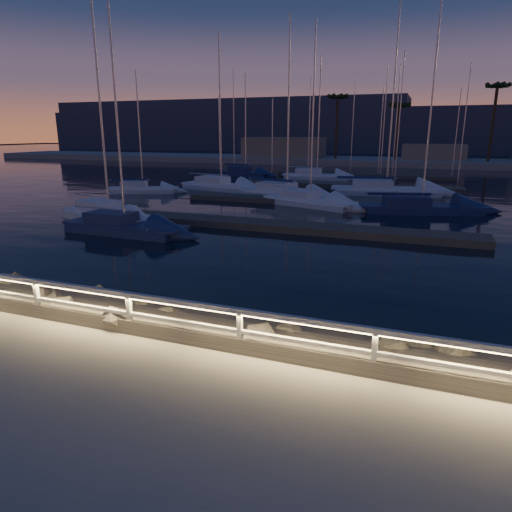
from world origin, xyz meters
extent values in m
plane|color=#A19D91|center=(0.00, 0.00, 0.00)|extent=(400.00, 400.00, 0.00)
cube|color=#A19D91|center=(0.00, -2.50, -0.10)|extent=(240.00, 5.00, 0.20)
cube|color=slate|center=(0.00, 1.50, -0.30)|extent=(240.00, 3.45, 1.29)
plane|color=black|center=(0.00, 80.00, -0.60)|extent=(320.00, 320.00, 0.00)
plane|color=black|center=(0.00, 0.00, -1.20)|extent=(400.00, 400.00, 0.00)
cube|color=white|center=(-2.00, 0.00, 0.50)|extent=(0.11, 0.11, 1.00)
cube|color=white|center=(1.00, 0.00, 0.50)|extent=(0.11, 0.11, 1.00)
cube|color=white|center=(4.00, 0.00, 0.50)|extent=(0.11, 0.11, 1.00)
cube|color=white|center=(7.00, 0.00, 0.50)|extent=(0.11, 0.11, 1.00)
cube|color=white|center=(0.00, 0.00, 1.00)|extent=(44.00, 0.12, 0.12)
cube|color=white|center=(0.00, 0.00, 0.50)|extent=(44.00, 0.09, 0.09)
cube|color=#EBC36A|center=(0.00, -0.02, 0.92)|extent=(44.00, 0.04, 0.03)
sphere|color=slate|center=(9.47, 1.61, -0.24)|extent=(0.76, 0.76, 0.76)
sphere|color=slate|center=(-3.20, 1.54, -0.22)|extent=(0.90, 0.90, 0.90)
sphere|color=slate|center=(2.05, 1.06, -0.12)|extent=(1.02, 1.02, 1.02)
sphere|color=slate|center=(1.87, 2.48, -0.43)|extent=(0.73, 0.73, 0.73)
sphere|color=slate|center=(-1.70, 0.47, 0.00)|extent=(1.04, 1.04, 1.04)
cube|color=#605950|center=(0.00, 16.00, -0.40)|extent=(22.00, 2.00, 0.40)
cube|color=#605950|center=(0.00, 26.00, -0.40)|extent=(22.00, 2.00, 0.40)
cube|color=#605950|center=(0.00, 38.00, -0.40)|extent=(22.00, 2.00, 0.40)
cube|color=#605950|center=(0.00, 50.00, -0.40)|extent=(22.00, 2.00, 0.40)
cube|color=#A19D91|center=(0.00, 74.00, -0.20)|extent=(160.00, 14.00, 1.20)
cube|color=gray|center=(-18.00, 74.00, 1.80)|extent=(14.00, 8.00, 4.00)
cube|color=gray|center=(8.00, 75.00, 1.30)|extent=(10.00, 6.00, 3.00)
cylinder|color=#463120|center=(-8.00, 72.00, 5.65)|extent=(0.44, 0.44, 10.50)
cylinder|color=#463120|center=(2.00, 73.00, 4.90)|extent=(0.44, 0.44, 9.00)
cylinder|color=#463120|center=(16.00, 72.00, 6.15)|extent=(0.44, 0.44, 11.50)
cube|color=#363D54|center=(0.00, 130.00, 4.00)|extent=(220.00, 30.00, 14.00)
cube|color=#363D54|center=(-60.00, 140.00, 6.00)|extent=(120.00, 25.00, 18.00)
cube|color=white|center=(-10.95, 14.46, -0.45)|extent=(7.44, 4.44, 0.60)
cube|color=white|center=(-10.95, 14.46, -0.07)|extent=(7.88, 4.29, 0.16)
cube|color=white|center=(-11.89, 14.77, 0.31)|extent=(3.16, 2.53, 0.71)
cylinder|color=#BBBBC0|center=(-10.95, 14.46, 6.16)|extent=(0.13, 0.13, 12.25)
cylinder|color=#BBBBC0|center=(-12.35, 14.92, 0.86)|extent=(4.21, 1.46, 0.09)
cube|color=navy|center=(-7.97, 12.00, -0.45)|extent=(6.89, 2.58, 0.53)
cube|color=navy|center=(-7.97, 12.00, -0.11)|extent=(7.44, 2.27, 0.14)
cube|color=navy|center=(-8.92, 12.04, 0.22)|extent=(2.72, 1.82, 0.63)
cylinder|color=#BBBBC0|center=(-7.97, 12.00, 5.88)|extent=(0.12, 0.12, 11.80)
cylinder|color=#BBBBC0|center=(-9.39, 12.07, 0.71)|extent=(4.25, 0.28, 0.08)
cube|color=white|center=(-17.06, 27.15, -0.45)|extent=(6.16, 4.10, 0.50)
cube|color=white|center=(-17.06, 27.15, -0.13)|extent=(6.49, 4.02, 0.14)
cube|color=white|center=(-17.81, 26.83, 0.18)|extent=(2.67, 2.24, 0.59)
cylinder|color=#BBBBC0|center=(-17.06, 27.15, 5.04)|extent=(0.11, 0.11, 10.17)
cylinder|color=#BBBBC0|center=(-18.19, 26.67, 0.64)|extent=(3.40, 1.50, 0.07)
cube|color=white|center=(-3.48, 28.32, -0.45)|extent=(8.38, 4.89, 0.62)
cube|color=white|center=(-3.48, 28.32, -0.06)|extent=(8.89, 4.70, 0.17)
cube|color=white|center=(-4.54, 28.65, 0.34)|extent=(3.54, 2.81, 0.73)
cylinder|color=#BBBBC0|center=(-3.48, 28.32, 6.96)|extent=(0.14, 0.14, 13.80)
cylinder|color=#BBBBC0|center=(-5.06, 28.82, 0.90)|extent=(4.77, 1.56, 0.09)
cube|color=white|center=(-0.67, 25.21, -0.45)|extent=(7.58, 4.81, 0.52)
cube|color=white|center=(-0.67, 25.21, -0.12)|extent=(8.01, 4.69, 0.14)
cube|color=white|center=(-1.60, 25.57, 0.21)|extent=(3.26, 2.68, 0.61)
cylinder|color=#BBBBC0|center=(-0.67, 25.21, 6.22)|extent=(0.11, 0.11, 12.49)
cylinder|color=#BBBBC0|center=(-2.07, 25.75, 0.68)|extent=(4.23, 1.68, 0.08)
cube|color=navy|center=(7.40, 25.01, -0.45)|extent=(8.25, 4.67, 0.52)
cube|color=navy|center=(7.40, 25.01, -0.12)|extent=(8.77, 4.47, 0.14)
cube|color=navy|center=(6.35, 24.71, 0.22)|extent=(3.47, 2.72, 0.62)
cylinder|color=#BBBBC0|center=(7.40, 25.01, 6.78)|extent=(0.11, 0.11, 13.59)
cylinder|color=#BBBBC0|center=(5.83, 24.56, 0.69)|extent=(4.73, 1.42, 0.08)
cube|color=white|center=(-11.15, 31.68, -0.45)|extent=(8.10, 4.02, 0.60)
cube|color=white|center=(-11.15, 31.68, -0.07)|extent=(8.66, 3.77, 0.16)
cube|color=white|center=(-12.21, 31.88, 0.32)|extent=(3.33, 2.48, 0.71)
cylinder|color=#BBBBC0|center=(-11.15, 31.68, 6.77)|extent=(0.13, 0.13, 13.45)
cylinder|color=#BBBBC0|center=(-12.74, 31.99, 0.87)|extent=(4.77, 1.02, 0.09)
cube|color=white|center=(4.15, 34.12, -0.45)|extent=(9.43, 4.38, 0.61)
cube|color=white|center=(4.15, 34.12, -0.06)|extent=(10.11, 4.05, 0.17)
cube|color=white|center=(2.91, 33.92, 0.32)|extent=(3.84, 2.78, 0.72)
cylinder|color=#BBBBC0|center=(4.15, 34.12, 7.93)|extent=(0.13, 0.13, 15.76)
cylinder|color=#BBBBC0|center=(2.29, 33.83, 0.88)|extent=(5.62, 0.96, 0.09)
cube|color=navy|center=(-14.35, 45.93, -0.45)|extent=(7.13, 3.69, 0.58)
cube|color=navy|center=(-14.35, 45.93, -0.08)|extent=(7.61, 3.48, 0.16)
cube|color=navy|center=(-15.27, 46.13, 0.28)|extent=(2.95, 2.23, 0.68)
cylinder|color=#BBBBC0|center=(-14.35, 45.93, 5.92)|extent=(0.13, 0.13, 11.80)
cylinder|color=#BBBBC0|center=(-15.73, 46.24, 0.81)|extent=(4.16, 1.01, 0.08)
cube|color=white|center=(-4.89, 45.23, -0.45)|extent=(7.73, 3.08, 0.59)
cube|color=white|center=(-4.89, 45.23, -0.08)|extent=(8.33, 2.75, 0.16)
cube|color=white|center=(-5.93, 45.15, 0.30)|extent=(3.07, 2.10, 0.70)
cylinder|color=#BBBBC0|center=(-4.89, 45.23, 6.59)|extent=(0.13, 0.13, 13.12)
cylinder|color=#BBBBC0|center=(-6.46, 45.12, 0.84)|extent=(4.72, 0.44, 0.09)
camera|label=1|loc=(7.73, -8.84, 4.90)|focal=32.00mm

